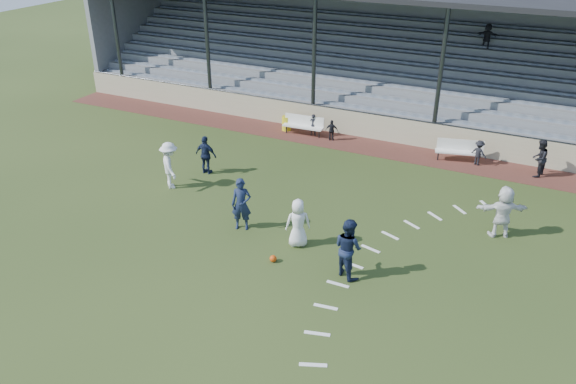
# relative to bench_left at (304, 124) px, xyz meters

# --- Properties ---
(ground) EXTENTS (90.00, 90.00, 0.00)m
(ground) POSITION_rel_bench_left_xyz_m (3.01, -10.55, -0.58)
(ground) COLOR #2E3E19
(ground) RESTS_ON ground
(cinder_track) EXTENTS (34.00, 2.00, 0.02)m
(cinder_track) POSITION_rel_bench_left_xyz_m (3.01, -0.05, -0.57)
(cinder_track) COLOR #4F261F
(cinder_track) RESTS_ON ground
(retaining_wall) EXTENTS (34.00, 0.18, 1.20)m
(retaining_wall) POSITION_rel_bench_left_xyz_m (3.01, 1.00, 0.02)
(retaining_wall) COLOR #B3AA89
(retaining_wall) RESTS_ON ground
(bench_left) EXTENTS (2.02, 0.55, 0.95)m
(bench_left) POSITION_rel_bench_left_xyz_m (0.00, 0.00, 0.00)
(bench_left) COLOR white
(bench_left) RESTS_ON cinder_track
(bench_right) EXTENTS (2.04, 0.93, 0.95)m
(bench_right) POSITION_rel_bench_left_xyz_m (7.41, 0.13, 0.00)
(bench_right) COLOR white
(bench_right) RESTS_ON cinder_track
(trash_bin) EXTENTS (0.45, 0.45, 0.71)m
(trash_bin) POSITION_rel_bench_left_xyz_m (-1.01, 0.18, -0.21)
(trash_bin) COLOR yellow
(trash_bin) RESTS_ON cinder_track
(football) EXTENTS (0.23, 0.23, 0.23)m
(football) POSITION_rel_bench_left_xyz_m (3.57, -10.33, -0.47)
(football) COLOR #C8420B
(football) RESTS_ON ground
(player_white_lead) EXTENTS (0.98, 0.88, 1.68)m
(player_white_lead) POSITION_rel_bench_left_xyz_m (3.87, -9.09, 0.26)
(player_white_lead) COLOR white
(player_white_lead) RESTS_ON ground
(player_navy_lead) EXTENTS (0.80, 0.67, 1.89)m
(player_navy_lead) POSITION_rel_bench_left_xyz_m (1.66, -8.95, 0.36)
(player_navy_lead) COLOR #16203D
(player_navy_lead) RESTS_ON ground
(player_navy_mid) EXTENTS (1.18, 1.10, 1.94)m
(player_navy_mid) POSITION_rel_bench_left_xyz_m (5.92, -9.96, 0.39)
(player_navy_mid) COLOR #16203D
(player_navy_mid) RESTS_ON ground
(player_white_wing) EXTENTS (1.38, 1.36, 1.90)m
(player_white_wing) POSITION_rel_bench_left_xyz_m (-2.45, -7.40, 0.37)
(player_white_wing) COLOR white
(player_white_wing) RESTS_ON ground
(player_navy_wing) EXTENTS (0.97, 0.41, 1.65)m
(player_navy_wing) POSITION_rel_bench_left_xyz_m (-1.89, -5.70, 0.24)
(player_navy_wing) COLOR #16203D
(player_navy_wing) RESTS_ON ground
(player_white_back) EXTENTS (1.80, 1.21, 1.86)m
(player_white_back) POSITION_rel_bench_left_xyz_m (9.83, -5.59, 0.35)
(player_white_back) COLOR white
(player_white_back) RESTS_ON ground
(official) EXTENTS (0.80, 0.91, 1.59)m
(official) POSITION_rel_bench_left_xyz_m (10.62, -0.07, 0.23)
(official) COLOR black
(official) RESTS_ON cinder_track
(sub_left_near) EXTENTS (0.43, 0.33, 1.07)m
(sub_left_near) POSITION_rel_bench_left_xyz_m (0.45, 0.14, -0.03)
(sub_left_near) COLOR black
(sub_left_near) RESTS_ON cinder_track
(sub_left_far) EXTENTS (0.63, 0.38, 1.00)m
(sub_left_far) POSITION_rel_bench_left_xyz_m (1.50, -0.10, -0.06)
(sub_left_far) COLOR black
(sub_left_far) RESTS_ON cinder_track
(sub_right) EXTENTS (0.82, 0.63, 1.11)m
(sub_right) POSITION_rel_bench_left_xyz_m (8.23, 0.03, -0.01)
(sub_right) COLOR black
(sub_right) RESTS_ON cinder_track
(grandstand) EXTENTS (34.60, 9.00, 6.61)m
(grandstand) POSITION_rel_bench_left_xyz_m (3.01, 5.71, 1.62)
(grandstand) COLOR gray
(grandstand) RESTS_ON ground
(penalty_arc) EXTENTS (3.89, 14.63, 0.01)m
(penalty_arc) POSITION_rel_bench_left_xyz_m (7.13, -10.55, -0.58)
(penalty_arc) COLOR white
(penalty_arc) RESTS_ON ground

